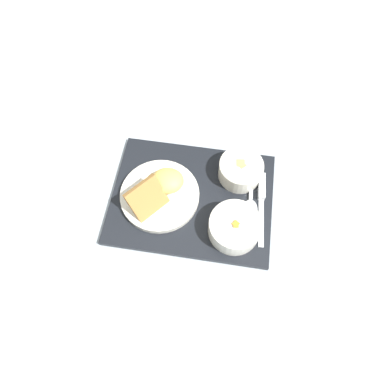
# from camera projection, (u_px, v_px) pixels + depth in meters

# --- Properties ---
(ground_plane) EXTENTS (4.00, 4.00, 0.00)m
(ground_plane) POSITION_uv_depth(u_px,v_px,m) (192.00, 200.00, 0.90)
(ground_plane) COLOR #99A3AD
(serving_tray) EXTENTS (0.42, 0.33, 0.02)m
(serving_tray) POSITION_uv_depth(u_px,v_px,m) (192.00, 198.00, 0.89)
(serving_tray) COLOR black
(serving_tray) RESTS_ON ground_plane
(bowl_salad) EXTENTS (0.13, 0.13, 0.06)m
(bowl_salad) POSITION_uv_depth(u_px,v_px,m) (235.00, 227.00, 0.81)
(bowl_salad) COLOR silver
(bowl_salad) RESTS_ON serving_tray
(bowl_soup) EXTENTS (0.11, 0.11, 0.06)m
(bowl_soup) POSITION_uv_depth(u_px,v_px,m) (241.00, 169.00, 0.89)
(bowl_soup) COLOR silver
(bowl_soup) RESTS_ON serving_tray
(plate_main) EXTENTS (0.20, 0.20, 0.09)m
(plate_main) POSITION_uv_depth(u_px,v_px,m) (160.00, 192.00, 0.87)
(plate_main) COLOR silver
(plate_main) RESTS_ON serving_tray
(knife) EXTENTS (0.03, 0.20, 0.02)m
(knife) POSITION_uv_depth(u_px,v_px,m) (262.00, 193.00, 0.88)
(knife) COLOR silver
(knife) RESTS_ON serving_tray
(spoon) EXTENTS (0.04, 0.15, 0.01)m
(spoon) POSITION_uv_depth(u_px,v_px,m) (250.00, 202.00, 0.87)
(spoon) COLOR silver
(spoon) RESTS_ON serving_tray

